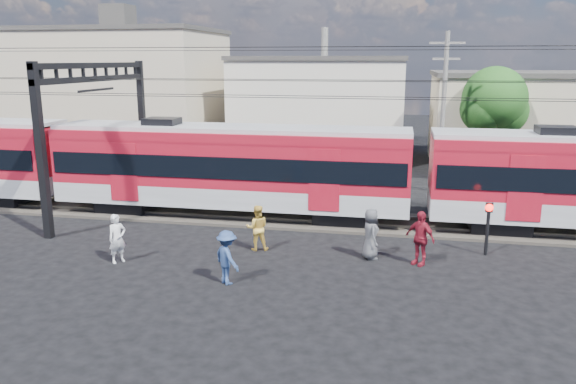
% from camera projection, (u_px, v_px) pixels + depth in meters
% --- Properties ---
extents(ground, '(120.00, 120.00, 0.00)m').
position_uv_depth(ground, '(269.00, 291.00, 17.58)').
color(ground, black).
rests_on(ground, ground).
extents(track_bed, '(70.00, 3.40, 0.12)m').
position_uv_depth(track_bed, '(310.00, 219.00, 25.20)').
color(track_bed, '#2D2823').
rests_on(track_bed, ground).
extents(rail_near, '(70.00, 0.12, 0.12)m').
position_uv_depth(rail_near, '(307.00, 221.00, 24.46)').
color(rail_near, '#59544C').
rests_on(rail_near, track_bed).
extents(rail_far, '(70.00, 0.12, 0.12)m').
position_uv_depth(rail_far, '(312.00, 212.00, 25.89)').
color(rail_far, '#59544C').
rests_on(rail_far, track_bed).
extents(commuter_train, '(50.30, 3.08, 4.17)m').
position_uv_depth(commuter_train, '(235.00, 165.00, 25.32)').
color(commuter_train, black).
rests_on(commuter_train, ground).
extents(catenary, '(70.00, 9.30, 7.52)m').
position_uv_depth(catenary, '(124.00, 103.00, 25.68)').
color(catenary, black).
rests_on(catenary, ground).
extents(building_west, '(14.28, 10.20, 9.30)m').
position_uv_depth(building_west, '(123.00, 92.00, 42.66)').
color(building_west, '#BEAE91').
rests_on(building_west, ground).
extents(building_midwest, '(12.24, 12.24, 7.30)m').
position_uv_depth(building_midwest, '(324.00, 105.00, 42.89)').
color(building_midwest, beige).
rests_on(building_midwest, ground).
extents(building_mideast, '(16.32, 10.20, 6.30)m').
position_uv_depth(building_mideast, '(557.00, 120.00, 37.09)').
color(building_mideast, '#BEAE91').
rests_on(building_mideast, ground).
extents(utility_pole_mid, '(1.80, 0.24, 8.50)m').
position_uv_depth(utility_pole_mid, '(443.00, 109.00, 29.71)').
color(utility_pole_mid, slate).
rests_on(utility_pole_mid, ground).
extents(tree_near, '(3.82, 3.64, 6.72)m').
position_uv_depth(tree_near, '(497.00, 103.00, 32.02)').
color(tree_near, '#382619').
rests_on(tree_near, ground).
extents(pedestrian_a, '(0.72, 0.77, 1.76)m').
position_uv_depth(pedestrian_a, '(117.00, 238.00, 19.86)').
color(pedestrian_a, silver).
rests_on(pedestrian_a, ground).
extents(pedestrian_b, '(0.99, 0.85, 1.75)m').
position_uv_depth(pedestrian_b, '(257.00, 228.00, 21.16)').
color(pedestrian_b, gold).
rests_on(pedestrian_b, ground).
extents(pedestrian_c, '(1.30, 1.25, 1.78)m').
position_uv_depth(pedestrian_c, '(227.00, 257.00, 17.94)').
color(pedestrian_c, navy).
rests_on(pedestrian_c, ground).
extents(pedestrian_d, '(1.21, 1.06, 1.95)m').
position_uv_depth(pedestrian_d, '(420.00, 238.00, 19.61)').
color(pedestrian_d, maroon).
rests_on(pedestrian_d, ground).
extents(pedestrian_e, '(0.85, 1.05, 1.86)m').
position_uv_depth(pedestrian_e, '(371.00, 234.00, 20.22)').
color(pedestrian_e, '#444548').
rests_on(pedestrian_e, ground).
extents(crossing_signal, '(0.29, 0.29, 2.00)m').
position_uv_depth(crossing_signal, '(488.00, 219.00, 20.46)').
color(crossing_signal, black).
rests_on(crossing_signal, ground).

